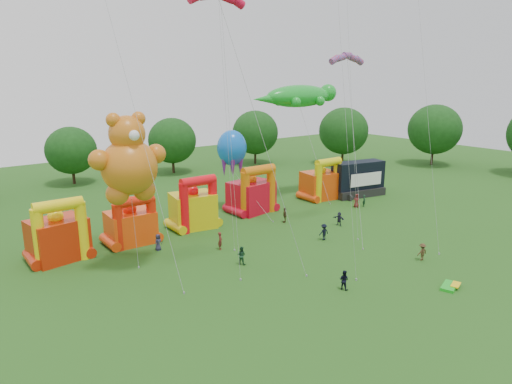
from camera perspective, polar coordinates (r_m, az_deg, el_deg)
ground at (r=36.06m, az=22.20°, el=-14.12°), size 160.00×160.00×0.00m
tree_ring at (r=32.95m, az=21.23°, el=-4.86°), size 124.61×126.72×12.07m
bouncy_castle_0 at (r=45.72m, az=-23.47°, el=-5.07°), size 5.24×4.46×6.01m
bouncy_castle_1 at (r=47.81m, az=-15.30°, el=-3.93°), size 4.60×3.74×5.17m
bouncy_castle_2 at (r=51.22m, az=-7.76°, el=-1.94°), size 5.20×4.46×6.06m
bouncy_castle_3 at (r=56.67m, az=-0.43°, el=-0.23°), size 5.71×4.89×6.08m
bouncy_castle_4 at (r=63.57m, az=8.23°, el=1.14°), size 5.29×4.52×5.82m
stage_trailer at (r=65.99m, az=12.64°, el=1.56°), size 8.01×4.28×4.95m
teddy_bear_kite at (r=39.82m, az=-15.59°, el=3.58°), size 6.68×4.74×13.77m
gecko_kite at (r=62.89m, az=5.85°, el=10.33°), size 14.55×8.57×15.53m
octopus_kite at (r=56.47m, az=-2.32°, el=3.63°), size 3.69×9.47×10.17m
parafoil_kites at (r=41.58m, az=4.73°, el=6.10°), size 28.48×14.66×24.71m
diamond_kites at (r=42.89m, az=6.79°, el=12.44°), size 20.97×19.28×36.04m
folded_kite_bundle at (r=40.54m, az=23.10°, el=-10.76°), size 2.21×1.58×0.31m
spectator_0 at (r=45.63m, az=-12.14°, el=-6.16°), size 0.93×0.76×1.65m
spectator_1 at (r=44.92m, az=-4.49°, el=-6.10°), size 0.73×0.78×1.80m
spectator_2 at (r=41.46m, az=-1.85°, el=-7.92°), size 0.98×1.04×1.70m
spectator_3 at (r=47.83m, az=8.48°, el=-4.97°), size 1.19×0.77×1.74m
spectator_4 at (r=53.02m, az=3.62°, el=-2.88°), size 1.00×1.10×1.79m
spectator_5 at (r=52.74m, az=10.35°, el=-3.31°), size 0.68×1.52×1.58m
spectator_6 at (r=60.33m, az=12.46°, el=-1.07°), size 1.03×0.95×1.77m
spectator_7 at (r=60.98m, az=13.37°, el=-1.07°), size 0.65×0.68×1.56m
spectator_8 at (r=37.52m, az=10.93°, el=-10.73°), size 0.84×0.95×1.62m
spectator_9 at (r=44.99m, az=20.06°, el=-7.05°), size 1.14×0.76×1.63m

